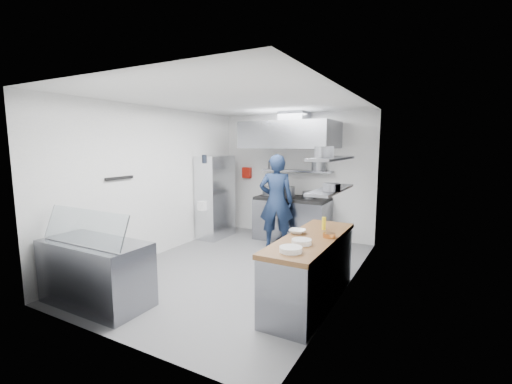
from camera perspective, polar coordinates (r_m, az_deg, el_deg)
The scene contains 36 objects.
floor at distance 6.00m, azimuth -2.79°, elevation -12.62°, with size 5.00×5.00×0.00m, color #5D5D60.
ceiling at distance 5.66m, azimuth -2.99°, elevation 14.97°, with size 5.00×5.00×0.00m, color silver.
wall_back at distance 7.89m, azimuth 6.58°, elevation 2.75°, with size 3.60×0.02×2.80m, color white.
wall_front at distance 3.78m, azimuth -22.99°, elevation -3.45°, with size 3.60×0.02×2.80m, color white.
wall_left at distance 6.77m, azimuth -16.04°, elevation 1.64°, with size 5.00×0.02×2.80m, color white.
wall_right at distance 4.98m, azimuth 15.12°, elevation -0.49°, with size 5.00×0.02×2.80m, color white.
gas_range at distance 7.63m, azimuth 6.04°, elevation -4.64°, with size 1.60×0.80×0.90m, color gray.
cooktop at distance 7.54m, azimuth 6.10°, elevation -1.08°, with size 1.57×0.78×0.06m, color black.
stock_pot_left at distance 7.82m, azimuth 2.15°, elevation 0.24°, with size 0.29×0.29×0.20m, color slate.
stock_pot_mid at distance 7.46m, azimuth 5.12°, elevation 0.00°, with size 0.36×0.36×0.24m, color slate.
stock_pot_right at distance 7.37m, azimuth 8.66°, elevation -0.47°, with size 0.23×0.23×0.16m, color slate.
over_range_shelf at distance 7.70m, azimuth 6.84°, elevation 3.51°, with size 1.60×0.30×0.04m, color gray.
shelf_pot_a at distance 7.90m, azimuth 2.92°, elevation 4.47°, with size 0.24×0.24×0.18m, color slate.
shelf_pot_b at distance 7.58m, azimuth 10.37°, elevation 4.36°, with size 0.30×0.30×0.22m, color slate.
extractor_hood at distance 7.29m, azimuth 5.73°, elevation 9.42°, with size 1.90×1.15×0.55m, color gray.
hood_duct at distance 7.52m, azimuth 6.44°, elevation 12.27°, with size 0.55×0.55×0.24m, color slate.
red_firebox at distance 8.38m, azimuth -1.54°, elevation 3.24°, with size 0.22×0.10×0.26m, color #B3190E.
chef at distance 6.99m, azimuth 3.39°, elevation -1.54°, with size 0.70×0.46×1.91m, color #14223E.
wire_rack at distance 7.80m, azimuth -6.77°, elevation -0.83°, with size 0.50×0.90×1.85m, color silver.
rack_bin_a at distance 7.46m, azimuth -8.74°, elevation -2.23°, with size 0.17×0.22×0.19m, color white.
rack_bin_b at distance 7.57m, azimuth -7.81°, elevation 1.75°, with size 0.15×0.20×0.18m, color yellow.
rack_jar at distance 7.32m, azimuth -8.61°, elevation 5.45°, with size 0.10×0.10×0.18m, color black.
knife_strip at distance 6.13m, azimuth -21.81°, elevation 2.17°, with size 0.04×0.55×0.05m, color black.
prep_counter_base at distance 4.75m, azimuth 9.10°, elevation -12.96°, with size 0.62×2.00×0.84m, color gray.
prep_counter_top at distance 4.61m, azimuth 9.22°, elevation -7.72°, with size 0.65×2.04×0.06m, color brown.
plate_stack_a at distance 3.93m, azimuth 5.81°, elevation -9.50°, with size 0.26×0.26×0.06m, color white.
plate_stack_b at distance 4.24m, azimuth 7.61°, elevation -8.23°, with size 0.24×0.24×0.06m, color white.
copper_pan at distance 4.59m, azimuth 12.09°, elevation -7.07°, with size 0.16×0.16×0.06m, color #C77838.
squeeze_bottle at distance 4.98m, azimuth 11.25°, elevation -5.16°, with size 0.06×0.06×0.18m, color yellow.
mixing_bowl at distance 4.73m, azimuth 6.91°, elevation -6.54°, with size 0.22×0.22×0.06m, color white.
wall_shelf_lower at distance 4.72m, azimuth 12.43°, elevation 0.38°, with size 0.30×1.30×0.04m, color gray.
wall_shelf_upper at distance 4.68m, azimuth 12.58°, elevation 5.48°, with size 0.30×1.30×0.04m, color gray.
shelf_pot_c at distance 4.40m, azimuth 12.47°, elevation 0.76°, with size 0.22×0.22×0.10m, color slate.
shelf_pot_d at distance 4.79m, azimuth 11.27°, elevation 6.64°, with size 0.26×0.26×0.14m, color slate.
display_case at distance 5.10m, azimuth -25.11°, elevation -12.08°, with size 1.50×0.70×0.85m, color gray.
display_glass at distance 4.86m, azimuth -26.69°, elevation -5.23°, with size 1.47×0.02×0.45m, color silver.
Camera 1 is at (2.92, -4.80, 2.10)m, focal length 24.00 mm.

